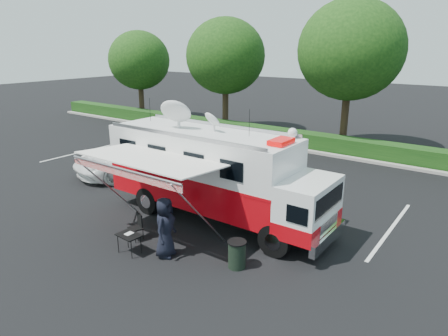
% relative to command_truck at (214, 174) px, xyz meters
% --- Properties ---
extents(ground_plane, '(120.00, 120.00, 0.00)m').
position_rel_command_truck_xyz_m(ground_plane, '(0.08, 0.00, -1.80)').
color(ground_plane, black).
rests_on(ground_plane, ground).
extents(back_border, '(60.00, 6.14, 8.87)m').
position_rel_command_truck_xyz_m(back_border, '(1.22, 12.90, 3.20)').
color(back_border, '#9E998E').
rests_on(back_border, ground_plane).
extents(stall_lines, '(24.12, 5.50, 0.01)m').
position_rel_command_truck_xyz_m(stall_lines, '(-0.42, 3.00, -1.80)').
color(stall_lines, silver).
rests_on(stall_lines, ground_plane).
extents(command_truck, '(8.76, 2.41, 4.21)m').
position_rel_command_truck_xyz_m(command_truck, '(0.00, 0.00, 0.00)').
color(command_truck, black).
rests_on(command_truck, ground_plane).
extents(awning, '(4.78, 2.48, 2.89)m').
position_rel_command_truck_xyz_m(awning, '(-0.78, -2.50, 0.90)').
color(awning, white).
rests_on(awning, ground_plane).
extents(white_suv, '(4.45, 6.66, 1.70)m').
position_rel_command_truck_xyz_m(white_suv, '(-6.76, 2.25, -1.80)').
color(white_suv, white).
rests_on(white_suv, ground_plane).
extents(person, '(0.87, 1.08, 1.91)m').
position_rel_command_truck_xyz_m(person, '(0.42, -3.01, -1.80)').
color(person, black).
rests_on(person, ground_plane).
extents(folding_table, '(0.79, 0.58, 0.64)m').
position_rel_command_truck_xyz_m(folding_table, '(-0.61, -3.58, -1.21)').
color(folding_table, black).
rests_on(folding_table, ground_plane).
extents(folding_chair, '(0.55, 0.58, 0.88)m').
position_rel_command_truck_xyz_m(folding_chair, '(-1.13, -2.75, -1.28)').
color(folding_chair, black).
rests_on(folding_chair, ground_plane).
extents(trash_bin, '(0.56, 0.56, 0.84)m').
position_rel_command_truck_xyz_m(trash_bin, '(2.57, -2.28, -1.38)').
color(trash_bin, black).
rests_on(trash_bin, ground_plane).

